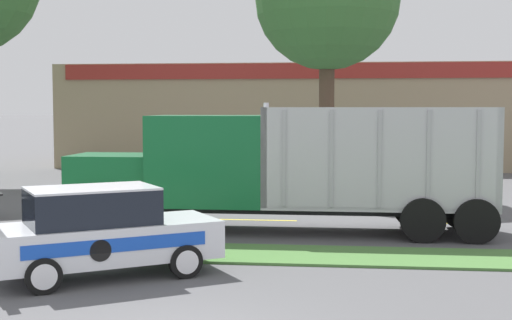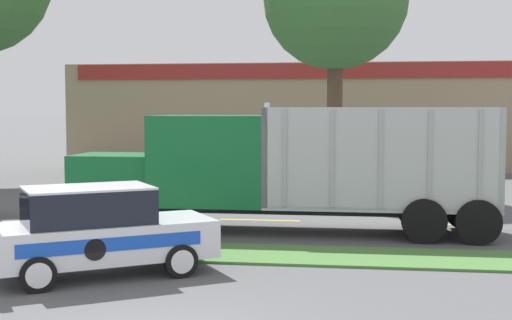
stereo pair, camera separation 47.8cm
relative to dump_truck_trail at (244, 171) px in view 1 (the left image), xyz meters
The scene contains 7 objects.
grass_verge 3.55m from the dump_truck_trail, 88.83° to the right, with size 120.00×2.06×0.06m, color #477538.
centre_line_3 5.83m from the dump_truck_trail, 160.42° to the left, with size 2.40×0.14×0.01m, color yellow.
centre_line_4 2.49m from the dump_truck_trail, 86.04° to the left, with size 2.40×0.14×0.01m, color yellow.
centre_line_5 6.06m from the dump_truck_trail, 18.72° to the left, with size 2.40×0.14×0.01m, color yellow.
dump_truck_trail is the anchor object (origin of this frame).
rally_car 5.97m from the dump_truck_trail, 110.66° to the right, with size 4.60×3.84×1.82m.
store_building_backdrop 24.76m from the dump_truck_trail, 83.99° to the left, with size 31.12×12.10×5.71m.
Camera 1 is at (2.42, -9.46, 3.31)m, focal length 50.00 mm.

